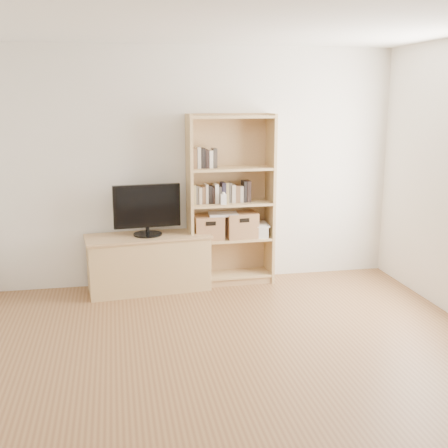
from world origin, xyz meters
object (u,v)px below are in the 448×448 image
object	(u,v)px
bookshelf	(231,201)
laptop	(223,214)
baby_monitor	(224,199)
basket_left	(209,227)
television	(147,210)
basket_right	(241,225)
tv_stand	(149,264)

from	to	relation	value
bookshelf	laptop	bearing A→B (deg)	-170.33
baby_monitor	basket_left	world-z (taller)	baby_monitor
television	laptop	size ratio (longest dim) A/B	2.25
basket_left	bookshelf	bearing A→B (deg)	1.37
television	laptop	distance (m)	0.84
basket_right	laptop	size ratio (longest dim) A/B	1.08
tv_stand	laptop	size ratio (longest dim) A/B	4.05
basket_left	tv_stand	bearing A→B (deg)	-176.18
basket_right	bookshelf	bearing A→B (deg)	174.86
tv_stand	television	distance (m)	0.60
basket_right	baby_monitor	bearing A→B (deg)	-158.19
bookshelf	baby_monitor	distance (m)	0.15
bookshelf	basket_right	size ratio (longest dim) A/B	5.53
baby_monitor	basket_left	size ratio (longest dim) A/B	0.36
basket_left	basket_right	size ratio (longest dim) A/B	0.93
television	baby_monitor	size ratio (longest dim) A/B	6.28
laptop	tv_stand	bearing A→B (deg)	-172.26
tv_stand	laptop	distance (m)	0.98
basket_left	laptop	world-z (taller)	laptop
bookshelf	laptop	size ratio (longest dim) A/B	5.96
television	laptop	world-z (taller)	television
television	basket_left	bearing A→B (deg)	-0.03
baby_monitor	laptop	xyz separation A→B (m)	(0.01, 0.09, -0.18)
laptop	basket_left	bearing A→B (deg)	-177.97
basket_right	laptop	xyz separation A→B (m)	(-0.20, -0.02, 0.13)
baby_monitor	television	bearing A→B (deg)	179.79
bookshelf	basket_left	distance (m)	0.38
tv_stand	baby_monitor	xyz separation A→B (m)	(0.82, -0.04, 0.69)
basket_right	laptop	distance (m)	0.24
television	baby_monitor	xyz separation A→B (m)	(0.82, -0.04, 0.09)
tv_stand	laptop	xyz separation A→B (m)	(0.84, 0.06, 0.50)
tv_stand	bookshelf	bearing A→B (deg)	-1.41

